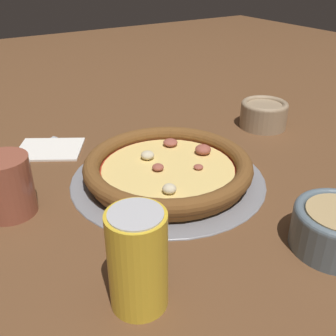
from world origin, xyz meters
The scene contains 8 objects.
ground_plane centered at (0.00, 0.00, 0.00)m, with size 3.00×3.00×0.00m, color brown.
pizza_tray centered at (0.00, 0.00, 0.00)m, with size 0.34×0.34×0.01m.
pizza centered at (0.00, 0.00, 0.02)m, with size 0.29×0.29×0.04m.
bowl_far centered at (-0.31, -0.09, 0.03)m, with size 0.11×0.11×0.06m.
drinking_cup centered at (0.26, -0.04, 0.05)m, with size 0.08×0.08×0.09m.
napkin centered at (0.14, -0.23, 0.00)m, with size 0.16×0.15×0.01m.
fork centered at (0.20, -0.22, 0.00)m, with size 0.17×0.12×0.00m.
beverage_can centered at (0.18, 0.22, 0.06)m, with size 0.07×0.07×0.12m.
Camera 1 is at (0.32, 0.51, 0.35)m, focal length 42.00 mm.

